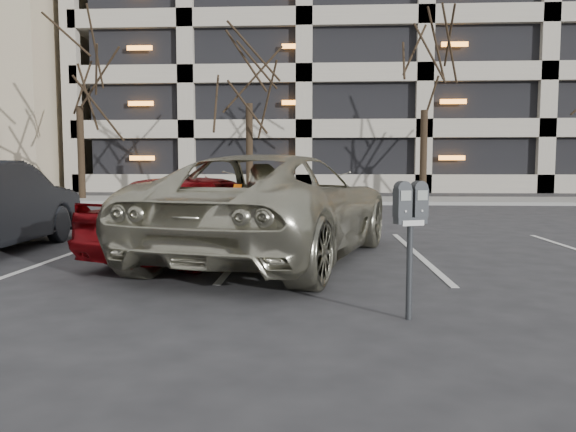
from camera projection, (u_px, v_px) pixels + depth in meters
ground at (334, 282)px, 6.88m from camera, size 140.00×140.00×0.00m
sidewalk at (323, 200)px, 22.79m from camera, size 80.00×4.00×0.12m
stall_lines at (245, 252)px, 9.24m from camera, size 16.90×5.20×0.00m
parking_garage at (494, 54)px, 39.09m from camera, size 52.00×20.00×19.00m
tree_a at (78, 48)px, 22.79m from camera, size 3.80×3.80×8.64m
tree_b at (249, 43)px, 22.40m from camera, size 3.87×3.87×8.80m
tree_c at (426, 53)px, 22.07m from camera, size 3.58×3.58×8.13m
parking_meter at (410, 216)px, 5.10m from camera, size 0.34×0.23×1.25m
suv_silver at (276, 207)px, 8.57m from camera, size 4.06×6.20×1.59m
car_red at (200, 215)px, 8.60m from camera, size 3.08×4.28×1.35m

